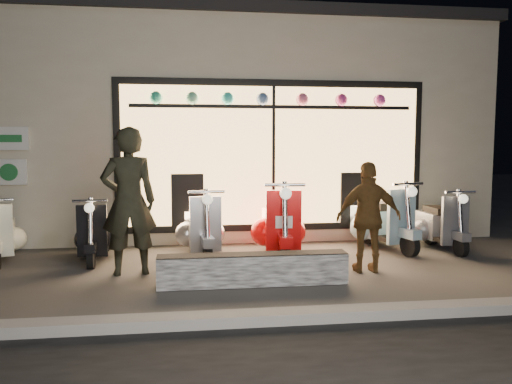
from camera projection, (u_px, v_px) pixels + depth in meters
ground at (239, 272)px, 6.87m from camera, size 40.00×40.00×0.00m
kerb at (259, 318)px, 4.89m from camera, size 40.00×0.25×0.12m
shop_building at (218, 129)px, 11.58m from camera, size 10.20×6.23×4.20m
graffiti_barrier at (253, 269)px, 6.22m from camera, size 2.37×0.28×0.40m
scooter_silver at (201, 228)px, 7.95m from camera, size 0.55×1.47×1.04m
scooter_red at (279, 226)px, 7.91m from camera, size 0.59×1.61×1.15m
scooter_black at (97, 234)px, 7.68m from camera, size 0.45×1.31×0.94m
scooter_cream at (0, 234)px, 7.62m from camera, size 0.66×1.33×0.95m
scooter_blue at (379, 221)px, 8.51m from camera, size 0.75×1.56×1.11m
scooter_grey at (438, 224)px, 8.48m from camera, size 0.44×1.37×0.99m
man at (129, 201)px, 6.68m from camera, size 0.79×0.59×1.99m
woman at (369, 217)px, 6.81m from camera, size 0.91×0.43×1.52m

